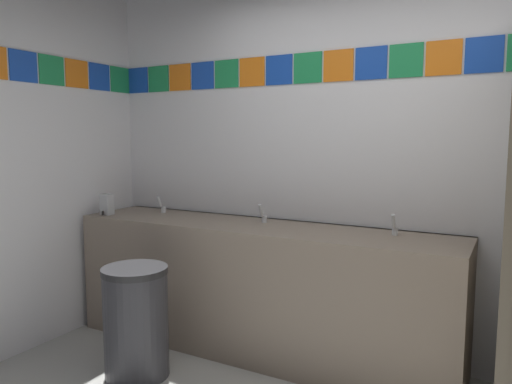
% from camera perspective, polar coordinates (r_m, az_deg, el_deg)
% --- Properties ---
extents(wall_back, '(4.39, 0.09, 2.81)m').
position_cam_1_polar(wall_back, '(3.25, 15.36, 4.88)').
color(wall_back, silver).
rests_on(wall_back, ground_plane).
extents(vanity_counter, '(2.72, 0.59, 0.89)m').
position_cam_1_polar(vanity_counter, '(3.38, 0.10, -11.20)').
color(vanity_counter, gray).
rests_on(vanity_counter, ground_plane).
extents(faucet_left, '(0.04, 0.10, 0.14)m').
position_cam_1_polar(faucet_left, '(3.85, -11.16, -1.69)').
color(faucet_left, silver).
rests_on(faucet_left, vanity_counter).
extents(faucet_center, '(0.04, 0.10, 0.14)m').
position_cam_1_polar(faucet_center, '(3.35, 0.84, -2.81)').
color(faucet_center, silver).
rests_on(faucet_center, vanity_counter).
extents(faucet_right, '(0.04, 0.10, 0.14)m').
position_cam_1_polar(faucet_right, '(3.03, 16.16, -4.04)').
color(faucet_right, silver).
rests_on(faucet_right, vanity_counter).
extents(soap_dispenser, '(0.09, 0.09, 0.16)m').
position_cam_1_polar(soap_dispenser, '(3.87, -17.35, -1.43)').
color(soap_dispenser, '#B7BABF').
rests_on(soap_dispenser, vanity_counter).
extents(trash_bin, '(0.40, 0.40, 0.70)m').
position_cam_1_polar(trash_bin, '(3.17, -14.09, -14.76)').
color(trash_bin, '#333338').
rests_on(trash_bin, ground_plane).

